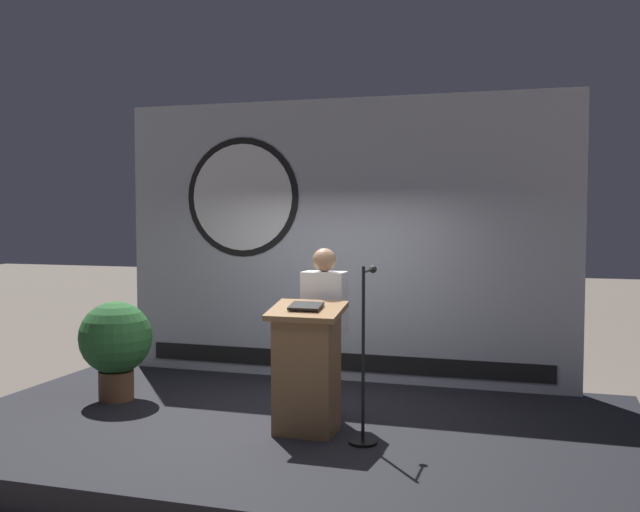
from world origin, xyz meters
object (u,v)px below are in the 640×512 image
object	(u,v)px
podium	(307,369)
speaker_person	(324,332)
potted_plant	(116,342)
microphone_stand	(364,381)

from	to	relation	value
podium	speaker_person	bearing A→B (deg)	87.88
potted_plant	microphone_stand	bearing A→B (deg)	-12.51
podium	microphone_stand	world-z (taller)	microphone_stand
speaker_person	microphone_stand	size ratio (longest dim) A/B	1.08
speaker_person	microphone_stand	world-z (taller)	speaker_person
podium	potted_plant	bearing A→B (deg)	167.04
speaker_person	podium	bearing A→B (deg)	-92.12
microphone_stand	potted_plant	size ratio (longest dim) A/B	1.46
podium	speaker_person	world-z (taller)	speaker_person
potted_plant	speaker_person	bearing A→B (deg)	-0.98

